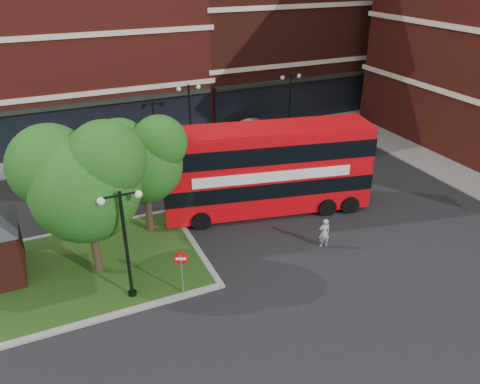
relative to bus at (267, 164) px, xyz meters
name	(u,v)px	position (x,y,z in m)	size (l,w,h in m)	color
ground	(253,268)	(-3.04, -4.68, -2.82)	(120.00, 120.00, 0.00)	black
pavement_far	(158,147)	(-3.04, 11.82, -2.76)	(44.00, 3.00, 0.12)	slate
pavement_side	(477,185)	(13.46, -2.68, -2.76)	(3.00, 28.00, 0.12)	slate
terrace_far_left	(19,43)	(-11.04, 19.32, 4.18)	(26.00, 12.00, 14.00)	maroon
terrace_far_right	(279,15)	(10.96, 19.32, 5.18)	(18.00, 12.00, 16.00)	#471911
traffic_island	(64,274)	(-11.04, -1.68, -2.75)	(12.60, 7.60, 0.15)	gray
tree_island_west	(81,177)	(-9.63, -2.11, 1.97)	(5.40, 4.71, 7.21)	#2D2116
tree_island_east	(141,156)	(-6.62, 0.38, 1.42)	(4.46, 3.90, 6.29)	#2D2116
lamp_island	(126,241)	(-8.54, -4.48, 0.01)	(1.72, 0.36, 5.00)	black
lamp_far_left	(190,115)	(-1.04, 9.82, 0.01)	(1.72, 0.36, 5.00)	black
lamp_far_right	(289,102)	(6.96, 9.82, 0.01)	(1.72, 0.36, 5.00)	black
bus	(267,164)	(0.00, 0.00, 0.00)	(11.54, 4.83, 4.30)	red
woman	(324,233)	(0.94, -4.46, -2.06)	(0.56, 0.37, 1.53)	#979699
car_silver	(159,149)	(-3.46, 9.82, -2.16)	(1.57, 3.89, 1.33)	#ABADB3
car_white	(257,127)	(5.00, 11.32, -2.21)	(1.30, 3.72, 1.22)	silver
no_entry_sign	(181,265)	(-6.54, -5.18, -1.28)	(0.56, 0.29, 2.16)	slate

